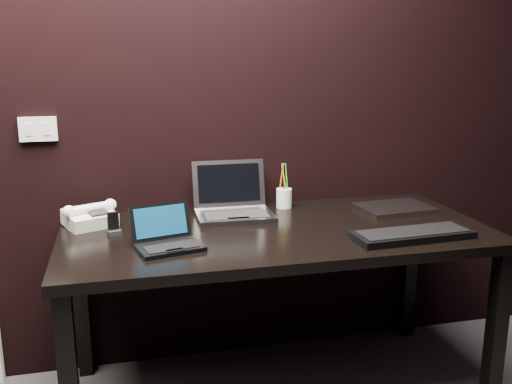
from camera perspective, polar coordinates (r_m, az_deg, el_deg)
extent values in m
plane|color=black|center=(2.53, -7.01, 10.77)|extent=(4.00, 0.00, 4.00)
cube|color=silver|center=(2.54, -20.96, 5.90)|extent=(0.15, 0.02, 0.10)
cube|color=silver|center=(2.53, -21.78, 5.81)|extent=(0.03, 0.01, 0.05)
cube|color=silver|center=(2.52, -20.20, 5.92)|extent=(0.03, 0.01, 0.05)
cube|color=black|center=(2.30, 2.06, -4.14)|extent=(1.70, 0.80, 0.04)
cube|color=black|center=(2.49, 22.86, -13.03)|extent=(0.06, 0.06, 0.70)
cube|color=black|center=(2.69, -17.07, -10.47)|extent=(0.06, 0.06, 0.70)
cube|color=black|center=(3.03, 15.03, -7.60)|extent=(0.06, 0.06, 0.70)
cube|color=black|center=(2.08, -8.62, -5.51)|extent=(0.26, 0.21, 0.02)
cube|color=black|center=(2.06, -8.46, -5.42)|extent=(0.20, 0.13, 0.00)
cube|color=black|center=(2.02, -8.08, -5.77)|extent=(0.07, 0.04, 0.00)
cube|color=black|center=(2.14, -9.54, -2.89)|extent=(0.23, 0.10, 0.13)
cube|color=#092C47|center=(2.14, -9.50, -2.89)|extent=(0.20, 0.08, 0.11)
cube|color=gray|center=(2.44, -2.12, -2.37)|extent=(0.33, 0.24, 0.02)
cube|color=black|center=(2.41, -2.01, -2.27)|extent=(0.27, 0.13, 0.00)
cube|color=gray|center=(2.35, -1.73, -2.66)|extent=(0.09, 0.04, 0.00)
cube|color=#A0A0A6|center=(2.54, -2.73, 0.90)|extent=(0.32, 0.07, 0.20)
cube|color=black|center=(2.54, -2.71, 0.90)|extent=(0.28, 0.05, 0.16)
cube|color=black|center=(2.25, 15.36, -4.14)|extent=(0.48, 0.19, 0.03)
cube|color=black|center=(2.25, 15.39, -3.78)|extent=(0.43, 0.15, 0.00)
cube|color=#949499|center=(2.62, 13.69, -1.58)|extent=(0.33, 0.25, 0.02)
cube|color=silver|center=(2.42, -16.29, -2.57)|extent=(0.24, 0.23, 0.08)
cylinder|color=silver|center=(2.40, -16.27, -1.58)|extent=(0.17, 0.10, 0.04)
sphere|color=white|center=(2.37, -18.22, -1.90)|extent=(0.07, 0.07, 0.05)
sphere|color=white|center=(2.43, -14.37, -1.26)|extent=(0.07, 0.07, 0.05)
cube|color=black|center=(2.37, -15.47, -1.99)|extent=(0.09, 0.08, 0.01)
cube|color=black|center=(2.28, -14.10, -3.03)|extent=(0.05, 0.03, 0.09)
cube|color=black|center=(2.28, -13.97, -3.96)|extent=(0.06, 0.05, 0.02)
cylinder|color=white|center=(2.60, 2.82, -0.61)|extent=(0.08, 0.08, 0.09)
cylinder|color=#C86612|center=(2.58, 2.56, 1.47)|extent=(0.02, 0.02, 0.13)
cylinder|color=green|center=(2.57, 3.07, 1.45)|extent=(0.02, 0.02, 0.13)
cylinder|color=black|center=(2.59, 2.82, 1.51)|extent=(0.01, 0.01, 0.13)
cylinder|color=#C17A12|center=(2.56, 2.81, 1.41)|extent=(0.02, 0.03, 0.13)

